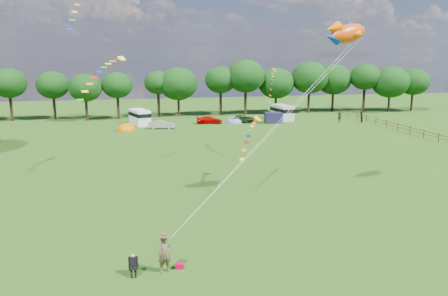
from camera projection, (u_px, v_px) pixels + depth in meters
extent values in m
plane|color=black|center=(251.00, 237.00, 27.20)|extent=(180.00, 180.00, 0.00)
cylinder|color=black|center=(11.00, 109.00, 74.45)|extent=(0.49, 0.49, 4.25)
ellipsoid|color=black|center=(9.00, 83.00, 73.55)|extent=(5.86, 5.86, 4.98)
cylinder|color=black|center=(55.00, 108.00, 76.50)|extent=(0.47, 0.47, 3.90)
ellipsoid|color=black|center=(53.00, 85.00, 75.65)|extent=(5.58, 5.58, 4.74)
cylinder|color=black|center=(87.00, 110.00, 74.79)|extent=(0.44, 0.44, 3.56)
ellipsoid|color=black|center=(85.00, 88.00, 73.98)|extent=(5.56, 5.56, 4.73)
cylinder|color=black|center=(118.00, 108.00, 76.75)|extent=(0.47, 0.47, 3.95)
ellipsoid|color=black|center=(117.00, 85.00, 75.92)|extent=(5.33, 5.33, 4.53)
cylinder|color=black|center=(159.00, 105.00, 79.91)|extent=(0.50, 0.50, 4.33)
ellipsoid|color=black|center=(158.00, 83.00, 79.07)|extent=(4.95, 4.95, 4.21)
cylinder|color=black|center=(179.00, 107.00, 80.32)|extent=(0.43, 0.43, 3.31)
ellipsoid|color=black|center=(178.00, 84.00, 79.42)|extent=(7.03, 7.03, 5.98)
cylinder|color=black|center=(221.00, 103.00, 82.07)|extent=(0.50, 0.50, 4.36)
ellipsoid|color=black|center=(221.00, 80.00, 81.16)|extent=(5.84, 5.84, 4.97)
cylinder|color=black|center=(245.00, 103.00, 82.16)|extent=(0.51, 0.51, 4.55)
ellipsoid|color=black|center=(246.00, 76.00, 81.12)|extent=(7.15, 7.15, 6.08)
cylinder|color=black|center=(276.00, 105.00, 84.26)|extent=(0.42, 0.42, 3.21)
ellipsoid|color=black|center=(276.00, 83.00, 83.38)|extent=(6.90, 6.90, 5.86)
cylinder|color=black|center=(309.00, 102.00, 84.86)|extent=(0.48, 0.48, 4.17)
ellipsoid|color=black|center=(310.00, 77.00, 83.87)|extent=(7.16, 7.16, 6.09)
cylinder|color=black|center=(333.00, 102.00, 87.99)|extent=(0.45, 0.45, 3.66)
ellipsoid|color=black|center=(334.00, 79.00, 87.05)|extent=(7.05, 7.05, 5.99)
cylinder|color=black|center=(364.00, 100.00, 86.60)|extent=(0.52, 0.52, 4.65)
ellipsoid|color=black|center=(365.00, 77.00, 85.65)|extent=(5.96, 5.96, 5.06)
cylinder|color=black|center=(389.00, 104.00, 86.46)|extent=(0.42, 0.42, 3.19)
ellipsoid|color=black|center=(390.00, 82.00, 85.56)|extent=(7.23, 7.23, 6.14)
cylinder|color=black|center=(412.00, 102.00, 87.92)|extent=(0.44, 0.44, 3.52)
ellipsoid|color=black|center=(414.00, 82.00, 87.06)|extent=(6.22, 6.22, 5.28)
cylinder|color=#472D19|center=(439.00, 138.00, 56.61)|extent=(0.12, 0.12, 1.20)
cylinder|color=#472D19|center=(447.00, 137.00, 55.10)|extent=(0.08, 3.00, 0.08)
cylinder|color=#472D19|center=(447.00, 140.00, 55.19)|extent=(0.08, 3.00, 0.08)
cylinder|color=#472D19|center=(424.00, 134.00, 59.48)|extent=(0.12, 0.12, 1.20)
cylinder|color=#472D19|center=(431.00, 133.00, 57.97)|extent=(0.08, 3.00, 0.08)
cylinder|color=#472D19|center=(431.00, 136.00, 58.06)|extent=(0.08, 3.00, 0.08)
cylinder|color=#472D19|center=(410.00, 130.00, 62.35)|extent=(0.12, 0.12, 1.20)
cylinder|color=#472D19|center=(417.00, 129.00, 60.84)|extent=(0.08, 3.00, 0.08)
cylinder|color=#472D19|center=(417.00, 132.00, 60.92)|extent=(0.08, 3.00, 0.08)
cylinder|color=#472D19|center=(398.00, 127.00, 65.21)|extent=(0.12, 0.12, 1.20)
cylinder|color=#472D19|center=(404.00, 126.00, 63.71)|extent=(0.08, 3.00, 0.08)
cylinder|color=#472D19|center=(404.00, 129.00, 63.79)|extent=(0.08, 3.00, 0.08)
cylinder|color=#472D19|center=(386.00, 124.00, 68.08)|extent=(0.12, 0.12, 1.20)
cylinder|color=#472D19|center=(392.00, 123.00, 66.58)|extent=(0.08, 3.00, 0.08)
cylinder|color=#472D19|center=(392.00, 125.00, 66.66)|extent=(0.08, 3.00, 0.08)
cylinder|color=#472D19|center=(376.00, 121.00, 70.95)|extent=(0.12, 0.12, 1.20)
cylinder|color=#472D19|center=(381.00, 120.00, 69.44)|extent=(0.08, 3.00, 0.08)
cylinder|color=#472D19|center=(381.00, 123.00, 69.53)|extent=(0.08, 3.00, 0.08)
cylinder|color=#472D19|center=(366.00, 118.00, 73.82)|extent=(0.12, 0.12, 1.20)
cylinder|color=#472D19|center=(371.00, 117.00, 72.31)|extent=(0.08, 3.00, 0.08)
cylinder|color=#472D19|center=(371.00, 120.00, 72.39)|extent=(0.08, 3.00, 0.08)
cylinder|color=#472D19|center=(357.00, 116.00, 76.69)|extent=(0.12, 0.12, 1.20)
cylinder|color=#472D19|center=(362.00, 115.00, 75.18)|extent=(0.08, 3.00, 0.08)
cylinder|color=#472D19|center=(362.00, 117.00, 75.26)|extent=(0.08, 3.00, 0.08)
cylinder|color=#472D19|center=(349.00, 114.00, 79.55)|extent=(0.12, 0.12, 1.20)
cylinder|color=#472D19|center=(353.00, 113.00, 78.05)|extent=(0.08, 3.00, 0.08)
cylinder|color=#472D19|center=(353.00, 115.00, 78.13)|extent=(0.08, 3.00, 0.08)
cylinder|color=#472D19|center=(341.00, 112.00, 82.42)|extent=(0.12, 0.12, 1.20)
cylinder|color=#472D19|center=(345.00, 111.00, 80.91)|extent=(0.08, 3.00, 0.08)
cylinder|color=#472D19|center=(345.00, 113.00, 81.00)|extent=(0.08, 3.00, 0.08)
imported|color=gray|center=(162.00, 124.00, 66.85)|extent=(3.95, 1.95, 1.34)
imported|color=#AF0200|center=(209.00, 120.00, 71.88)|extent=(4.26, 2.26, 1.22)
imported|color=black|center=(243.00, 119.00, 72.81)|extent=(4.81, 2.33, 1.29)
cube|color=white|center=(140.00, 117.00, 70.52)|extent=(3.49, 5.33, 2.46)
cube|color=black|center=(140.00, 114.00, 70.41)|extent=(3.56, 5.44, 0.58)
cylinder|color=black|center=(143.00, 124.00, 69.39)|extent=(0.74, 0.45, 0.69)
cylinder|color=black|center=(137.00, 121.00, 72.02)|extent=(0.74, 0.45, 0.69)
cube|color=#B1B1B3|center=(282.00, 113.00, 75.83)|extent=(2.75, 5.36, 2.57)
cube|color=black|center=(282.00, 110.00, 75.72)|extent=(2.81, 5.47, 0.61)
cylinder|color=black|center=(286.00, 119.00, 74.52)|extent=(0.75, 0.35, 0.72)
cylinder|color=black|center=(278.00, 117.00, 77.52)|extent=(0.75, 0.35, 0.72)
ellipsoid|color=#B85E00|center=(126.00, 131.00, 65.18)|extent=(2.85, 3.27, 2.34)
cylinder|color=#B85E00|center=(126.00, 131.00, 65.17)|extent=(2.99, 2.99, 0.08)
ellipsoid|color=slate|center=(234.00, 123.00, 72.51)|extent=(2.78, 3.20, 2.17)
cylinder|color=slate|center=(234.00, 123.00, 72.51)|extent=(2.92, 2.92, 0.08)
cube|color=#191733|center=(273.00, 118.00, 72.63)|extent=(3.05, 2.60, 1.74)
imported|color=brown|center=(165.00, 254.00, 22.59)|extent=(0.80, 0.59, 1.99)
cylinder|color=#99999E|center=(130.00, 274.00, 22.19)|extent=(0.02, 0.02, 0.42)
cylinder|color=#99999E|center=(138.00, 273.00, 22.27)|extent=(0.02, 0.02, 0.42)
cylinder|color=#99999E|center=(130.00, 270.00, 22.57)|extent=(0.02, 0.02, 0.42)
cylinder|color=#99999E|center=(137.00, 269.00, 22.65)|extent=(0.02, 0.02, 0.42)
cube|color=black|center=(133.00, 268.00, 22.37)|extent=(0.48, 0.46, 0.05)
cube|color=black|center=(133.00, 261.00, 22.53)|extent=(0.47, 0.05, 0.50)
cube|color=black|center=(133.00, 262.00, 22.35)|extent=(0.35, 0.22, 0.53)
sphere|color=tan|center=(133.00, 256.00, 22.25)|extent=(0.20, 0.20, 0.20)
cube|color=#B10027|center=(180.00, 266.00, 23.14)|extent=(0.47, 0.37, 0.30)
ellipsoid|color=#D73A06|center=(348.00, 34.00, 31.49)|extent=(3.63, 2.19, 1.97)
ellipsoid|color=yellow|center=(348.00, 36.00, 31.52)|extent=(2.28, 1.35, 1.08)
cone|color=#FF6200|center=(332.00, 29.00, 30.72)|extent=(1.41, 1.17, 1.04)
cone|color=#012FB4|center=(332.00, 38.00, 30.85)|extent=(1.41, 1.17, 1.04)
cone|color=#012FB4|center=(349.00, 24.00, 31.40)|extent=(0.94, 1.05, 0.88)
sphere|color=white|center=(356.00, 32.00, 32.31)|extent=(0.33, 0.33, 0.33)
sphere|color=black|center=(356.00, 32.00, 32.39)|extent=(0.16, 0.16, 0.16)
cube|color=orange|center=(78.00, 5.00, 43.92)|extent=(0.64, 0.52, 0.18)
cube|color=yellow|center=(75.00, 12.00, 43.54)|extent=(0.64, 0.51, 0.19)
cube|color=#198C1E|center=(72.00, 20.00, 43.19)|extent=(0.63, 0.51, 0.20)
cube|color=#0C1EB2|center=(69.00, 29.00, 42.85)|extent=(0.63, 0.50, 0.21)
cube|color=#E9F231|center=(122.00, 58.00, 41.94)|extent=(0.85, 0.81, 0.41)
cube|color=red|center=(117.00, 60.00, 41.45)|extent=(0.65, 0.50, 0.11)
cube|color=orange|center=(113.00, 61.00, 40.97)|extent=(0.65, 0.50, 0.13)
cube|color=yellow|center=(108.00, 64.00, 40.50)|extent=(0.65, 0.50, 0.14)
cube|color=#198C1E|center=(104.00, 67.00, 40.05)|extent=(0.64, 0.49, 0.15)
cube|color=#0C1EB2|center=(99.00, 72.00, 39.62)|extent=(0.64, 0.49, 0.16)
cube|color=red|center=(94.00, 77.00, 39.20)|extent=(0.64, 0.48, 0.17)
cube|color=orange|center=(90.00, 84.00, 38.80)|extent=(0.64, 0.48, 0.18)
cube|color=yellow|center=(85.00, 91.00, 38.42)|extent=(0.63, 0.47, 0.18)
cube|color=#198C1E|center=(80.00, 100.00, 38.06)|extent=(0.63, 0.46, 0.19)
cube|color=#FFC200|center=(258.00, 119.00, 38.64)|extent=(0.84, 0.85, 0.40)
cube|color=red|center=(256.00, 121.00, 38.08)|extent=(0.57, 0.59, 0.11)
cube|color=orange|center=(254.00, 123.00, 37.52)|extent=(0.57, 0.59, 0.12)
cube|color=yellow|center=(252.00, 126.00, 36.98)|extent=(0.57, 0.59, 0.13)
cube|color=#198C1E|center=(250.00, 131.00, 36.45)|extent=(0.56, 0.59, 0.14)
cube|color=#0C1EB2|center=(248.00, 136.00, 35.94)|extent=(0.56, 0.58, 0.15)
cube|color=red|center=(246.00, 143.00, 35.45)|extent=(0.56, 0.58, 0.16)
cube|color=orange|center=(244.00, 150.00, 34.98)|extent=(0.55, 0.58, 0.17)
cube|color=yellow|center=(242.00, 159.00, 34.52)|extent=(0.55, 0.57, 0.18)
imported|color=black|center=(361.00, 117.00, 73.13)|extent=(1.00, 0.96, 1.78)
imported|color=black|center=(339.00, 117.00, 72.98)|extent=(1.23, 0.86, 1.73)
cube|color=#FAFF1D|center=(275.00, 70.00, 49.68)|extent=(0.71, 0.74, 0.36)
cube|color=red|center=(274.00, 71.00, 49.20)|extent=(0.44, 0.57, 0.10)
cube|color=orange|center=(273.00, 73.00, 48.72)|extent=(0.43, 0.57, 0.11)
cube|color=yellow|center=(273.00, 76.00, 48.26)|extent=(0.43, 0.57, 0.12)
cube|color=#198C1E|center=(272.00, 80.00, 47.82)|extent=(0.43, 0.56, 0.13)
cube|color=#0C1EB2|center=(272.00, 84.00, 47.39)|extent=(0.42, 0.56, 0.14)
cube|color=red|center=(271.00, 89.00, 46.98)|extent=(0.42, 0.56, 0.15)
cube|color=orange|center=(270.00, 95.00, 46.59)|extent=(0.41, 0.56, 0.15)
cube|color=yellow|center=(270.00, 102.00, 46.21)|extent=(0.41, 0.55, 0.16)
cube|color=#198C1E|center=(269.00, 110.00, 45.85)|extent=(0.40, 0.55, 0.17)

